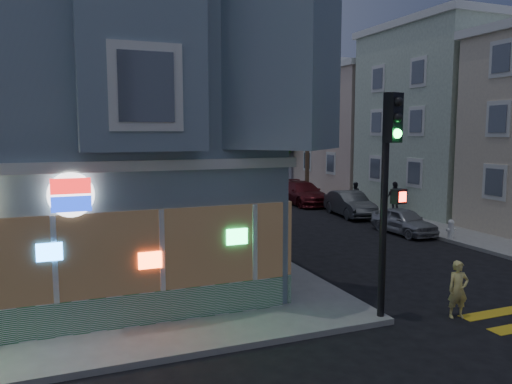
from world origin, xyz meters
TOP-DOWN VIEW (x-y plane):
  - ground at (0.00, 0.00)m, footprint 120.00×120.00m
  - sidewalk_ne at (23.00, 23.00)m, footprint 24.00×42.00m
  - corner_building at (-6.00, 10.98)m, footprint 14.60×14.60m
  - row_house_b at (19.50, 16.00)m, footprint 12.00×8.60m
  - row_house_c at (19.50, 25.00)m, footprint 12.00×8.60m
  - row_house_d at (19.50, 34.00)m, footprint 12.00×8.60m
  - utility_pole at (12.00, 24.00)m, footprint 2.20×0.30m
  - street_tree_near at (12.20, 30.00)m, footprint 3.00×3.00m
  - street_tree_far at (12.20, 38.00)m, footprint 3.00×3.00m
  - running_child at (4.81, 1.80)m, footprint 0.62×0.48m
  - pedestrian_a at (12.45, 18.44)m, footprint 0.77×0.62m
  - pedestrian_b at (13.00, 15.18)m, footprint 1.11×0.53m
  - parked_car_a at (10.36, 11.03)m, footprint 1.50×3.63m
  - parked_car_b at (10.70, 16.23)m, footprint 2.08×4.47m
  - parked_car_c at (10.33, 21.43)m, footprint 2.19×5.22m
  - parked_car_d at (9.17, 27.07)m, footprint 2.53×4.99m
  - traffic_signal at (2.82, 2.16)m, footprint 0.69×0.63m
  - fire_hydrant at (11.30, 9.01)m, footprint 0.47×0.27m

SIDE VIEW (x-z plane):
  - ground at x=0.00m, z-range 0.00..0.00m
  - sidewalk_ne at x=23.00m, z-range 0.00..0.15m
  - fire_hydrant at x=11.30m, z-range 0.17..0.98m
  - parked_car_a at x=10.36m, z-range 0.00..1.23m
  - parked_car_d at x=9.17m, z-range 0.00..1.35m
  - parked_car_b at x=10.70m, z-range 0.00..1.42m
  - running_child at x=4.81m, z-range 0.00..1.50m
  - parked_car_c at x=10.33m, z-range 0.00..1.50m
  - pedestrian_a at x=12.45m, z-range 0.15..1.67m
  - pedestrian_b at x=13.00m, z-range 0.15..2.00m
  - traffic_signal at x=2.82m, z-range 1.13..6.71m
  - street_tree_near at x=12.20m, z-range 1.29..6.59m
  - street_tree_far at x=12.20m, z-range 1.29..6.59m
  - row_house_c at x=19.50m, z-range 0.15..9.15m
  - utility_pole at x=12.00m, z-range 0.30..9.30m
  - row_house_b at x=19.50m, z-range 0.15..10.65m
  - row_house_d at x=19.50m, z-range 0.15..10.65m
  - corner_building at x=-6.00m, z-range 0.12..11.52m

